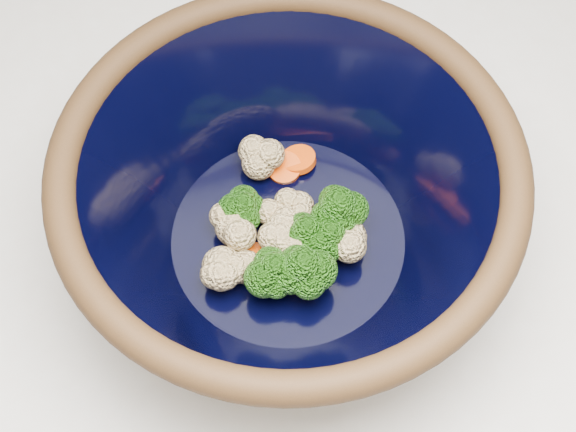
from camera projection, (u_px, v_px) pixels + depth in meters
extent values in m
cube|color=silver|center=(276.00, 398.00, 1.07)|extent=(1.20, 1.20, 0.90)
cylinder|color=black|center=(288.00, 253.00, 0.67)|extent=(0.20, 0.20, 0.01)
torus|color=black|center=(288.00, 167.00, 0.55)|extent=(0.34, 0.34, 0.02)
cylinder|color=black|center=(288.00, 239.00, 0.64)|extent=(0.19, 0.19, 0.00)
cylinder|color=#608442|center=(330.00, 247.00, 0.63)|extent=(0.01, 0.01, 0.02)
ellipsoid|color=#256914|center=(331.00, 235.00, 0.61)|extent=(0.04, 0.04, 0.03)
cylinder|color=#608442|center=(275.00, 282.00, 0.61)|extent=(0.01, 0.01, 0.02)
ellipsoid|color=#256914|center=(274.00, 270.00, 0.59)|extent=(0.04, 0.04, 0.03)
cylinder|color=#608442|center=(337.00, 222.00, 0.64)|extent=(0.01, 0.01, 0.02)
ellipsoid|color=#256914|center=(338.00, 206.00, 0.62)|extent=(0.04, 0.04, 0.04)
cylinder|color=#608442|center=(303.00, 281.00, 0.61)|extent=(0.01, 0.01, 0.02)
ellipsoid|color=#256914|center=(303.00, 267.00, 0.59)|extent=(0.04, 0.04, 0.04)
cylinder|color=#608442|center=(306.00, 244.00, 0.63)|extent=(0.01, 0.01, 0.02)
ellipsoid|color=#256914|center=(306.00, 231.00, 0.61)|extent=(0.04, 0.04, 0.03)
cylinder|color=#608442|center=(245.00, 219.00, 0.64)|extent=(0.01, 0.01, 0.02)
ellipsoid|color=#256914|center=(243.00, 207.00, 0.62)|extent=(0.03, 0.03, 0.03)
sphere|color=beige|center=(298.00, 207.00, 0.64)|extent=(0.03, 0.03, 0.03)
sphere|color=beige|center=(280.00, 215.00, 0.64)|extent=(0.03, 0.03, 0.03)
sphere|color=beige|center=(246.00, 267.00, 0.62)|extent=(0.03, 0.03, 0.03)
sphere|color=beige|center=(284.00, 232.00, 0.63)|extent=(0.03, 0.03, 0.03)
sphere|color=beige|center=(222.00, 266.00, 0.61)|extent=(0.03, 0.03, 0.03)
sphere|color=beige|center=(259.00, 163.00, 0.66)|extent=(0.03, 0.03, 0.03)
sphere|color=beige|center=(347.00, 238.00, 0.62)|extent=(0.03, 0.03, 0.03)
sphere|color=beige|center=(300.00, 227.00, 0.63)|extent=(0.03, 0.03, 0.03)
sphere|color=beige|center=(295.00, 247.00, 0.62)|extent=(0.03, 0.03, 0.03)
sphere|color=beige|center=(236.00, 226.00, 0.63)|extent=(0.03, 0.03, 0.03)
sphere|color=beige|center=(298.00, 271.00, 0.61)|extent=(0.03, 0.03, 0.03)
cylinder|color=#D94209|center=(344.00, 217.00, 0.65)|extent=(0.03, 0.03, 0.01)
cylinder|color=#D94209|center=(303.00, 275.00, 0.62)|extent=(0.03, 0.03, 0.01)
cylinder|color=#D94209|center=(240.00, 215.00, 0.65)|extent=(0.03, 0.03, 0.01)
cylinder|color=#D94209|center=(255.00, 259.00, 0.63)|extent=(0.03, 0.03, 0.01)
cylinder|color=#D94209|center=(298.00, 160.00, 0.67)|extent=(0.03, 0.03, 0.01)
cylinder|color=#D94209|center=(284.00, 168.00, 0.67)|extent=(0.03, 0.03, 0.01)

